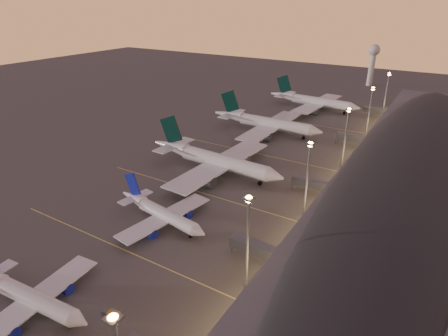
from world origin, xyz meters
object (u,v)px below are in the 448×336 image
(airliner_narrow_south, at_px, (26,296))
(airliner_wide_mid, at_px, (265,123))
(airliner_wide_far, at_px, (313,101))
(airliner_wide_near, at_px, (213,160))
(baggage_tug_b, at_px, (112,314))
(airliner_narrow_north, at_px, (161,213))
(radar_tower, at_px, (373,58))

(airliner_narrow_south, bearing_deg, airliner_wide_mid, 88.45)
(airliner_wide_far, bearing_deg, airliner_narrow_south, -84.31)
(airliner_wide_near, distance_m, airliner_wide_mid, 56.62)
(airliner_narrow_south, xyz_separation_m, airliner_wide_mid, (-7.95, 141.87, 1.73))
(baggage_tug_b, bearing_deg, airliner_wide_near, 100.66)
(airliner_wide_mid, height_order, baggage_tug_b, airliner_wide_mid)
(airliner_narrow_north, height_order, airliner_wide_near, airliner_wide_near)
(airliner_wide_near, xyz_separation_m, radar_tower, (18.11, 206.96, 16.58))
(airliner_narrow_south, distance_m, airliner_wide_near, 85.49)
(airliner_narrow_north, xyz_separation_m, airliner_wide_mid, (-10.48, 97.78, 1.65))
(radar_tower, height_order, baggage_tug_b, radar_tower)
(airliner_narrow_north, bearing_deg, airliner_wide_far, 100.29)
(airliner_wide_mid, relative_size, baggage_tug_b, 14.31)
(airliner_wide_far, bearing_deg, baggage_tug_b, -78.80)
(airliner_narrow_north, relative_size, radar_tower, 1.18)
(radar_tower, relative_size, baggage_tug_b, 7.40)
(radar_tower, xyz_separation_m, baggage_tug_b, (4.58, -284.16, -21.30))
(airliner_narrow_south, relative_size, baggage_tug_b, 8.55)
(airliner_narrow_north, height_order, airliner_wide_far, airliner_wide_far)
(airliner_wide_mid, xyz_separation_m, radar_tower, (21.74, 150.45, 16.68))
(airliner_narrow_north, relative_size, baggage_tug_b, 8.72)
(airliner_narrow_south, height_order, radar_tower, radar_tower)
(airliner_narrow_south, height_order, airliner_narrow_north, airliner_narrow_north)
(airliner_wide_mid, relative_size, radar_tower, 1.93)
(airliner_narrow_south, height_order, airliner_wide_far, airliner_wide_far)
(airliner_wide_near, bearing_deg, radar_tower, 88.07)
(airliner_wide_near, bearing_deg, airliner_wide_mid, 96.75)
(airliner_wide_mid, height_order, radar_tower, radar_tower)
(airliner_narrow_north, bearing_deg, airliner_wide_near, 108.09)
(airliner_wide_mid, distance_m, radar_tower, 152.92)
(baggage_tug_b, bearing_deg, airliner_narrow_north, 108.07)
(airliner_narrow_south, xyz_separation_m, airliner_narrow_north, (2.53, 44.09, 0.07))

